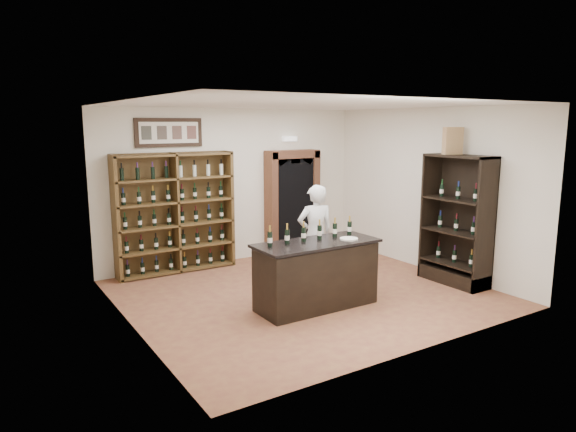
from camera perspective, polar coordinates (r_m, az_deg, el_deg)
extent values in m
plane|color=#906139|center=(8.42, 1.86, -8.57)|extent=(5.50, 5.50, 0.00)
plane|color=white|center=(7.97, 1.99, 12.30)|extent=(5.50, 5.50, 0.00)
cube|color=white|center=(10.20, -6.00, 3.37)|extent=(5.50, 0.04, 3.00)
cube|color=white|center=(6.92, -17.28, -0.34)|extent=(0.04, 5.00, 3.00)
cube|color=white|center=(9.86, 15.29, 2.82)|extent=(0.04, 5.00, 3.00)
cube|color=brown|center=(9.73, -12.74, 0.46)|extent=(2.20, 0.02, 2.20)
cube|color=brown|center=(9.27, -18.60, -0.32)|extent=(0.06, 0.38, 2.20)
cube|color=brown|center=(9.97, -6.60, 0.88)|extent=(0.06, 0.38, 2.20)
cube|color=brown|center=(9.57, -12.38, 0.30)|extent=(0.04, 0.38, 2.20)
cube|color=brown|center=(9.80, -12.14, -5.81)|extent=(2.18, 0.38, 0.04)
cube|color=brown|center=(9.70, -12.24, -3.40)|extent=(2.18, 0.38, 0.04)
cube|color=brown|center=(9.61, -12.33, -0.94)|extent=(2.18, 0.38, 0.03)
cube|color=brown|center=(9.53, -12.43, 1.56)|extent=(2.18, 0.38, 0.04)
cube|color=brown|center=(9.48, -12.53, 4.09)|extent=(2.18, 0.38, 0.04)
cube|color=brown|center=(9.45, -12.63, 6.65)|extent=(2.18, 0.38, 0.04)
cube|color=black|center=(9.60, -13.09, 9.02)|extent=(1.25, 0.04, 0.52)
cube|color=black|center=(10.73, 0.43, 1.37)|extent=(0.97, 0.29, 2.05)
cube|color=brown|center=(10.45, -1.89, 1.23)|extent=(0.14, 0.35, 2.15)
cube|color=brown|center=(11.00, 2.75, 1.68)|extent=(0.14, 0.35, 2.15)
cube|color=brown|center=(10.60, 0.50, 6.89)|extent=(1.15, 0.35, 0.16)
cube|color=white|center=(10.68, 0.19, 8.58)|extent=(0.30, 0.10, 0.10)
cube|color=black|center=(7.70, 3.16, -6.73)|extent=(1.80, 0.70, 0.94)
cube|color=black|center=(7.56, 3.20, -3.03)|extent=(1.88, 0.78, 0.04)
cylinder|color=black|center=(7.26, -2.03, -2.57)|extent=(0.07, 0.07, 0.21)
cylinder|color=silver|center=(7.26, -2.03, -2.69)|extent=(0.07, 0.07, 0.07)
cylinder|color=#B78B30|center=(7.23, -2.03, -1.41)|extent=(0.03, 0.03, 0.09)
cylinder|color=black|center=(7.40, -0.10, -2.31)|extent=(0.07, 0.07, 0.21)
cylinder|color=silver|center=(7.41, -0.10, -2.42)|extent=(0.07, 0.07, 0.07)
cylinder|color=#B78B30|center=(7.37, -0.10, -1.17)|extent=(0.03, 0.03, 0.09)
cylinder|color=black|center=(7.56, 1.75, -2.05)|extent=(0.07, 0.07, 0.21)
cylinder|color=silver|center=(7.56, 1.75, -2.16)|extent=(0.07, 0.07, 0.07)
cylinder|color=#B78B30|center=(7.53, 1.76, -0.94)|extent=(0.03, 0.03, 0.09)
cylinder|color=black|center=(7.72, 3.52, -1.80)|extent=(0.07, 0.07, 0.21)
cylinder|color=silver|center=(7.72, 3.52, -1.91)|extent=(0.07, 0.07, 0.07)
cylinder|color=#B78B30|center=(7.69, 3.54, -0.71)|extent=(0.03, 0.03, 0.09)
cylinder|color=black|center=(7.89, 5.22, -1.57)|extent=(0.07, 0.07, 0.21)
cylinder|color=silver|center=(7.89, 5.22, -1.67)|extent=(0.07, 0.07, 0.07)
cylinder|color=#B78B30|center=(7.86, 5.24, -0.50)|extent=(0.03, 0.03, 0.09)
cylinder|color=black|center=(8.06, 6.85, -1.34)|extent=(0.07, 0.07, 0.21)
cylinder|color=silver|center=(8.07, 6.85, -1.44)|extent=(0.07, 0.07, 0.07)
cylinder|color=#B78B30|center=(8.03, 6.87, -0.29)|extent=(0.03, 0.03, 0.09)
cube|color=black|center=(9.32, 19.12, -0.29)|extent=(0.02, 1.20, 2.20)
cube|color=black|center=(8.79, 21.11, -1.03)|extent=(0.48, 0.04, 2.20)
cube|color=black|center=(9.51, 15.53, 0.11)|extent=(0.48, 0.04, 2.20)
cube|color=black|center=(9.01, 18.60, 6.32)|extent=(0.48, 1.20, 0.04)
cube|color=black|center=(9.36, 17.87, -6.34)|extent=(0.48, 1.20, 0.24)
cube|color=black|center=(9.30, 17.95, -4.98)|extent=(0.48, 1.16, 0.03)
cube|color=black|center=(9.18, 18.14, -1.67)|extent=(0.48, 1.16, 0.03)
cube|color=black|center=(9.08, 18.34, 1.73)|extent=(0.48, 1.16, 0.03)
imported|color=silver|center=(8.64, 3.04, -2.17)|extent=(0.71, 0.55, 1.72)
cylinder|color=silver|center=(7.74, 6.77, -2.53)|extent=(0.27, 0.27, 0.02)
cube|color=tan|center=(9.10, 17.84, 7.96)|extent=(0.35, 0.23, 0.45)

